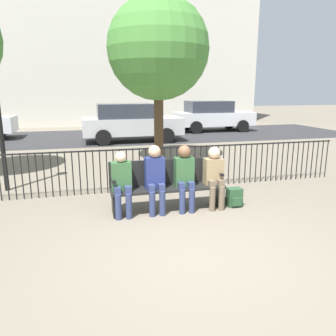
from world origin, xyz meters
TOP-DOWN VIEW (x-y plane):
  - ground_plane at (0.00, 0.00)m, footprint 80.00×80.00m
  - park_bench at (0.00, 1.73)m, footprint 2.08×0.45m
  - seated_person_0 at (-0.84, 1.60)m, footprint 0.34×0.39m
  - seated_person_1 at (-0.25, 1.60)m, footprint 0.34×0.39m
  - seated_person_2 at (0.30, 1.60)m, footprint 0.34×0.39m
  - seated_person_3 at (0.87, 1.60)m, footprint 0.34×0.39m
  - backpack at (1.28, 1.55)m, footprint 0.27×0.24m
  - fence_railing at (-0.02, 2.99)m, footprint 9.01×0.03m
  - tree_1 at (0.78, 5.89)m, footprint 2.97×2.97m
  - street_surface at (0.00, 12.00)m, footprint 24.00×6.00m
  - parked_car_0 at (5.31, 12.89)m, footprint 4.20×1.94m
  - parked_car_1 at (0.49, 10.22)m, footprint 4.20×1.94m
  - building_facade at (0.00, 20.00)m, footprint 20.00×6.00m

SIDE VIEW (x-z plane):
  - ground_plane at x=0.00m, z-range 0.00..0.00m
  - street_surface at x=0.00m, z-range 0.00..0.01m
  - backpack at x=1.28m, z-range 0.00..0.35m
  - park_bench at x=0.00m, z-range 0.04..0.96m
  - fence_railing at x=-0.02m, z-range 0.08..1.03m
  - seated_person_0 at x=-0.84m, z-range 0.06..1.20m
  - seated_person_3 at x=0.87m, z-range 0.08..1.23m
  - seated_person_2 at x=0.30m, z-range 0.08..1.29m
  - seated_person_1 at x=-0.25m, z-range 0.08..1.30m
  - parked_car_0 at x=5.31m, z-range 0.03..1.65m
  - parked_car_1 at x=0.49m, z-range 0.03..1.65m
  - tree_1 at x=0.78m, z-range 0.91..5.73m
  - building_facade at x=0.00m, z-range 0.00..15.44m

